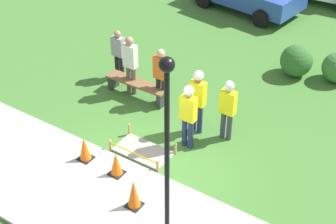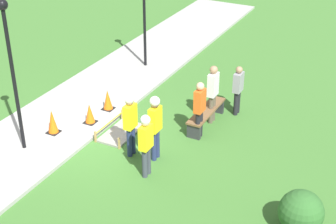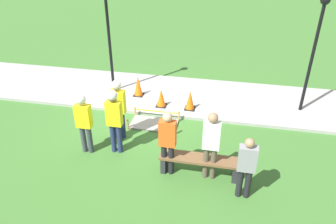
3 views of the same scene
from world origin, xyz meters
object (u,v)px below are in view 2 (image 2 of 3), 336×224
(park_bench, at_px, (206,114))
(lamppost_near, at_px, (10,56))
(worker_assistant, at_px, (155,122))
(bystander_in_gray_shirt, at_px, (213,90))
(worker_supervisor, at_px, (146,140))
(bystander_in_orange_shirt, at_px, (200,107))
(traffic_cone_far_patch, at_px, (90,114))
(worker_trainee, at_px, (130,119))
(traffic_cone_near_patch, at_px, (108,100))
(lamppost_far, at_px, (144,2))
(traffic_cone_sidewalk_edge, at_px, (52,122))
(bystander_in_white_shirt, at_px, (238,88))

(park_bench, relative_size, lamppost_near, 0.47)
(worker_assistant, distance_m, bystander_in_gray_shirt, 2.61)
(worker_supervisor, height_order, bystander_in_orange_shirt, worker_supervisor)
(traffic_cone_far_patch, relative_size, lamppost_near, 0.15)
(bystander_in_orange_shirt, height_order, lamppost_near, lamppost_near)
(worker_supervisor, relative_size, worker_trainee, 0.96)
(traffic_cone_near_patch, bearing_deg, traffic_cone_far_patch, -0.32)
(traffic_cone_near_patch, distance_m, bystander_in_gray_shirt, 3.31)
(traffic_cone_far_patch, relative_size, lamppost_far, 0.17)
(worker_trainee, xyz_separation_m, bystander_in_orange_shirt, (-1.66, 1.26, -0.11))
(park_bench, bearing_deg, worker_trainee, -25.35)
(lamppost_near, bearing_deg, worker_trainee, 113.43)
(traffic_cone_sidewalk_edge, relative_size, park_bench, 0.37)
(traffic_cone_sidewalk_edge, bearing_deg, bystander_in_orange_shirt, 115.91)
(bystander_in_white_shirt, xyz_separation_m, lamppost_near, (4.68, -4.44, 1.90))
(traffic_cone_sidewalk_edge, bearing_deg, park_bench, 125.40)
(traffic_cone_sidewalk_edge, relative_size, lamppost_far, 0.20)
(traffic_cone_near_patch, height_order, lamppost_near, lamppost_near)
(worker_trainee, xyz_separation_m, bystander_in_white_shirt, (-3.50, 1.71, -0.20))
(traffic_cone_far_patch, height_order, park_bench, traffic_cone_far_patch)
(bystander_in_gray_shirt, height_order, bystander_in_white_shirt, bystander_in_gray_shirt)
(traffic_cone_sidewalk_edge, bearing_deg, bystander_in_white_shirt, 131.01)
(bystander_in_orange_shirt, xyz_separation_m, lamppost_near, (2.84, -3.98, 1.81))
(traffic_cone_near_patch, height_order, bystander_in_white_shirt, bystander_in_white_shirt)
(traffic_cone_near_patch, relative_size, worker_supervisor, 0.37)
(lamppost_far, bearing_deg, worker_trainee, 25.73)
(park_bench, distance_m, bystander_in_orange_shirt, 1.00)
(bystander_in_gray_shirt, bearing_deg, worker_trainee, -24.51)
(worker_supervisor, distance_m, bystander_in_gray_shirt, 3.35)
(lamppost_far, bearing_deg, traffic_cone_sidewalk_edge, 0.67)
(traffic_cone_sidewalk_edge, distance_m, bystander_in_white_shirt, 5.61)
(bystander_in_orange_shirt, height_order, bystander_in_white_shirt, bystander_in_orange_shirt)
(park_bench, bearing_deg, traffic_cone_sidewalk_edge, -54.60)
(worker_trainee, relative_size, bystander_in_gray_shirt, 1.00)
(traffic_cone_near_patch, height_order, worker_supervisor, worker_supervisor)
(traffic_cone_sidewalk_edge, relative_size, bystander_in_gray_shirt, 0.40)
(worker_supervisor, relative_size, lamppost_far, 0.48)
(traffic_cone_sidewalk_edge, height_order, worker_assistant, worker_assistant)
(traffic_cone_sidewalk_edge, distance_m, worker_trainee, 2.59)
(worker_assistant, bearing_deg, traffic_cone_sidewalk_edge, -84.55)
(traffic_cone_far_patch, bearing_deg, bystander_in_gray_shirt, 121.13)
(bystander_in_gray_shirt, bearing_deg, lamppost_near, -45.62)
(traffic_cone_sidewalk_edge, relative_size, worker_trainee, 0.40)
(traffic_cone_sidewalk_edge, height_order, worker_trainee, worker_trainee)
(traffic_cone_far_patch, relative_size, traffic_cone_sidewalk_edge, 0.84)
(lamppost_far, bearing_deg, worker_assistant, 31.94)
(traffic_cone_near_patch, height_order, park_bench, traffic_cone_near_patch)
(worker_trainee, height_order, bystander_in_orange_shirt, worker_trainee)
(traffic_cone_far_patch, bearing_deg, lamppost_far, -171.57)
(traffic_cone_near_patch, relative_size, park_bench, 0.33)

